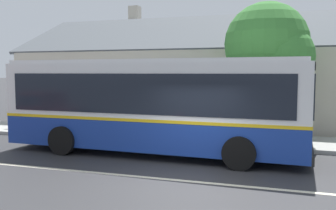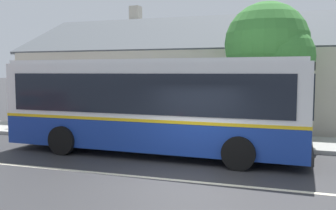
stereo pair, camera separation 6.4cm
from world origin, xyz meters
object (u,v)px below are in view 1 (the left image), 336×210
Objects in this scene: bench_down_street at (90,123)px; street_tree_primary at (271,48)px; transit_bus at (153,104)px; bench_by_building at (28,119)px.

street_tree_primary is (7.73, 1.20, 3.28)m from bench_down_street.
street_tree_primary reaches higher than transit_bus.
transit_bus reaches higher than bench_by_building.
street_tree_primary reaches higher than bench_down_street.
transit_bus is 4.88m from bench_down_street.
bench_down_street is at bearing -4.73° from bench_by_building.
transit_bus is at bearing -134.92° from street_tree_primary.
bench_by_building is at bearing 159.22° from transit_bus.
transit_bus is at bearing -20.78° from bench_by_building.
bench_by_building is (-7.52, 2.85, -1.19)m from transit_bus.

